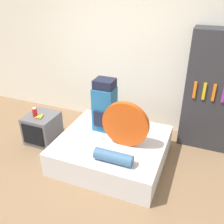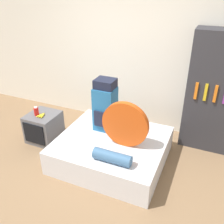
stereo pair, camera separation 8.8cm
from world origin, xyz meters
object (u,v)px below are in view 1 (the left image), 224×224
Objects in this scene: backpack at (105,106)px; bookshelf at (213,92)px; television at (42,128)px; tent_bag at (125,124)px; sleeping_roll at (113,157)px; canister at (35,112)px.

bookshelf is at bearing 26.67° from backpack.
backpack is 1.19m from television.
bookshelf reaches higher than tent_bag.
tent_bag reaches higher than television.
bookshelf is (1.05, 1.03, 0.23)m from tent_bag.
canister is (-1.54, 0.47, 0.10)m from sleeping_roll.
tent_bag is at bearing -135.40° from bookshelf.
tent_bag reaches higher than canister.
backpack reaches higher than canister.
tent_bag is 1.56m from television.
sleeping_roll is (0.42, -0.71, -0.32)m from backpack.
canister is (-1.12, -0.24, -0.21)m from backpack.
backpack reaches higher than tent_bag.
sleeping_roll is at bearing -59.15° from backpack.
bookshelf is (2.54, 0.94, 0.69)m from television.
tent_bag is 1.27× the size of television.
television is 3.44× the size of canister.
bookshelf reaches higher than backpack.
canister is at bearing -167.75° from backpack.
backpack is 1.23× the size of tent_bag.
sleeping_roll is at bearing -91.22° from tent_bag.
bookshelf is at bearing 20.78° from canister.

